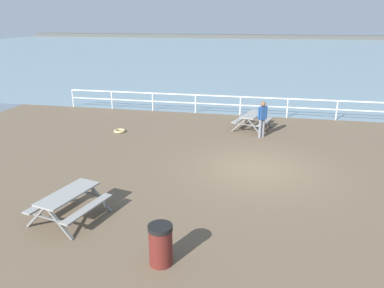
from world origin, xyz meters
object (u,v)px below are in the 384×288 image
at_px(picnic_table_near_left, 69,199).
at_px(litter_bin, 161,244).
at_px(picnic_table_near_right, 253,118).
at_px(visitor, 262,117).

height_order(picnic_table_near_left, litter_bin, litter_bin).
xyz_separation_m(picnic_table_near_right, litter_bin, (-1.36, -11.11, -0.10)).
height_order(picnic_table_near_left, visitor, visitor).
height_order(picnic_table_near_right, visitor, visitor).
relative_size(picnic_table_near_left, picnic_table_near_right, 0.97).
height_order(picnic_table_near_right, litter_bin, litter_bin).
bearing_deg(litter_bin, picnic_table_near_left, 155.18).
relative_size(picnic_table_near_left, litter_bin, 2.20).
relative_size(visitor, litter_bin, 1.75).
relative_size(picnic_table_near_left, visitor, 1.26).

